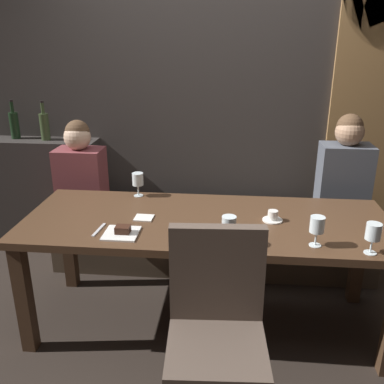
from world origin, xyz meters
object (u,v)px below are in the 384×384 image
wine_glass_center_front (138,180)px  dessert_plate (122,232)px  diner_redhead (81,171)px  espresso_cup (273,217)px  wine_bottle_dark_red (14,124)px  wine_glass_end_left (317,226)px  chair_near_side (217,321)px  diner_bearded (344,173)px  fork_on_table (99,230)px  banquette_bench (211,242)px  wine_glass_far_right (229,226)px  wine_glass_far_left (373,233)px  wine_bottle_pale_label (45,126)px  dining_table (206,232)px

wine_glass_center_front → dessert_plate: wine_glass_center_front is taller
diner_redhead → espresso_cup: bearing=-25.3°
wine_bottle_dark_red → wine_glass_center_front: 1.43m
diner_redhead → wine_glass_end_left: size_ratio=4.52×
chair_near_side → wine_glass_end_left: 0.72m
diner_bearded → wine_glass_center_front: bearing=-166.4°
diner_redhead → wine_bottle_dark_red: 0.83m
wine_bottle_dark_red → fork_on_table: (1.11, -1.28, -0.33)m
wine_glass_end_left → fork_on_table: 1.19m
banquette_bench → wine_glass_far_right: (0.14, -1.02, 0.62)m
espresso_cup → wine_bottle_dark_red: bearing=153.4°
chair_near_side → wine_glass_far_left: size_ratio=5.98×
chair_near_side → diner_redhead: bearing=128.4°
wine_bottle_pale_label → wine_glass_center_front: size_ratio=1.99×
wine_glass_center_front → espresso_cup: (0.88, -0.33, -0.09)m
banquette_bench → dessert_plate: bearing=-115.5°
wine_glass_far_right → dining_table: bearing=112.7°
wine_glass_far_right → dessert_plate: (-0.59, 0.07, -0.10)m
wine_bottle_dark_red → wine_glass_end_left: size_ratio=1.99×
diner_redhead → diner_bearded: size_ratio=0.91×
diner_bearded → dining_table: bearing=-143.9°
wine_glass_end_left → dessert_plate: wine_glass_end_left is taller
diner_bearded → wine_glass_far_right: size_ratio=4.98×
banquette_bench → dessert_plate: (-0.45, -0.95, 0.53)m
diner_redhead → wine_glass_far_right: bearing=-41.1°
diner_bearded → wine_bottle_dark_red: wine_bottle_dark_red is taller
wine_glass_far_right → wine_glass_far_left: bearing=-1.5°
chair_near_side → espresso_cup: chair_near_side is taller
chair_near_side → fork_on_table: (-0.69, 0.51, 0.18)m
diner_bearded → wine_glass_center_front: 1.49m
wine_bottle_pale_label → fork_on_table: wine_bottle_pale_label is taller
wine_bottle_pale_label → wine_glass_end_left: bearing=-33.3°
wine_glass_end_left → chair_near_side: bearing=-138.6°
diner_bearded → fork_on_table: diner_bearded is taller
wine_bottle_dark_red → wine_glass_end_left: 2.67m
chair_near_side → wine_bottle_pale_label: (-1.52, 1.76, 0.51)m
wine_glass_far_left → wine_bottle_dark_red: bearing=151.2°
wine_glass_end_left → wine_glass_far_right: size_ratio=1.00×
banquette_bench → wine_glass_center_front: bearing=-144.4°
diner_bearded → wine_glass_far_left: (-0.10, -1.04, 0.02)m
wine_bottle_pale_label → espresso_cup: (1.82, -1.02, -0.30)m
wine_bottle_pale_label → fork_on_table: size_ratio=1.92×
chair_near_side → wine_glass_far_right: bearing=84.1°
banquette_bench → fork_on_table: size_ratio=14.71×
wine_bottle_dark_red → wine_bottle_pale_label: size_ratio=1.00×
wine_bottle_pale_label → wine_glass_far_right: bearing=-41.1°
wine_glass_far_left → espresso_cup: 0.59m
dining_table → wine_bottle_pale_label: bearing=143.9°
chair_near_side → dessert_plate: chair_near_side is taller
espresso_cup → diner_bearded: bearing=50.4°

